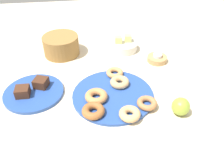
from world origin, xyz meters
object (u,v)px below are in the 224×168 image
(donut_3, at_px, (130,114))
(cake_plate, at_px, (34,93))
(basket, at_px, (61,45))
(melon_chunk_left, at_px, (119,40))
(brownie_far, at_px, (41,83))
(tealight, at_px, (158,55))
(candle_holder, at_px, (157,59))
(melon_chunk_right, at_px, (128,38))
(donut_4, at_px, (147,103))
(brownie_near, at_px, (23,92))
(donut_plate, at_px, (113,95))
(donut_2, at_px, (93,111))
(apple, at_px, (181,106))
(fruit_bowl, at_px, (123,46))
(donut_0, at_px, (96,96))
(donut_1, at_px, (120,82))
(donut_5, at_px, (115,73))

(donut_3, bearing_deg, cake_plate, 152.66)
(basket, height_order, melon_chunk_left, basket)
(brownie_far, height_order, tealight, brownie_far)
(cake_plate, height_order, candle_holder, candle_holder)
(brownie_far, distance_m, melon_chunk_right, 0.53)
(donut_4, bearing_deg, melon_chunk_right, 88.69)
(donut_4, height_order, brownie_near, brownie_near)
(donut_3, height_order, melon_chunk_left, melon_chunk_left)
(donut_plate, xyz_separation_m, brownie_far, (-0.30, 0.09, 0.03))
(basket, height_order, melon_chunk_right, basket)
(cake_plate, relative_size, melon_chunk_right, 6.93)
(donut_2, xyz_separation_m, brownie_far, (-0.21, 0.19, 0.01))
(melon_chunk_right, distance_m, apple, 0.53)
(donut_2, xyz_separation_m, donut_3, (0.13, -0.03, -0.00))
(brownie_far, xyz_separation_m, apple, (0.54, -0.22, 0.00))
(donut_2, height_order, cake_plate, donut_2)
(brownie_near, bearing_deg, fruit_bowl, 35.53)
(tealight, bearing_deg, brownie_near, -162.28)
(cake_plate, relative_size, candle_holder, 2.53)
(brownie_far, relative_size, basket, 0.30)
(donut_plate, height_order, donut_4, donut_4)
(melon_chunk_right, bearing_deg, donut_0, -116.44)
(basket, relative_size, melon_chunk_right, 5.10)
(donut_1, bearing_deg, melon_chunk_left, 82.25)
(donut_2, height_order, basket, basket)
(melon_chunk_left, bearing_deg, donut_2, -109.37)
(cake_plate, height_order, brownie_far, brownie_far)
(donut_2, distance_m, tealight, 0.49)
(melon_chunk_right, bearing_deg, brownie_near, -145.05)
(cake_plate, bearing_deg, candle_holder, 17.12)
(donut_0, height_order, brownie_far, brownie_far)
(donut_4, height_order, melon_chunk_left, melon_chunk_left)
(donut_2, distance_m, candle_holder, 0.49)
(donut_3, height_order, brownie_near, brownie_near)
(donut_1, xyz_separation_m, melon_chunk_right, (0.10, 0.33, 0.03))
(donut_0, bearing_deg, donut_plate, 17.28)
(donut_5, bearing_deg, donut_2, -115.87)
(cake_plate, height_order, basket, basket)
(candle_holder, bearing_deg, donut_1, -140.72)
(basket, bearing_deg, melon_chunk_left, 0.42)
(fruit_bowl, bearing_deg, donut_0, -113.98)
(brownie_near, bearing_deg, donut_4, -14.13)
(brownie_far, distance_m, candle_holder, 0.58)
(donut_1, bearing_deg, fruit_bowl, 77.61)
(donut_3, relative_size, fruit_bowl, 0.53)
(candle_holder, relative_size, apple, 1.42)
(donut_3, bearing_deg, tealight, 60.33)
(donut_4, relative_size, brownie_far, 1.45)
(tealight, bearing_deg, donut_5, -155.62)
(donut_plate, relative_size, donut_3, 4.18)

